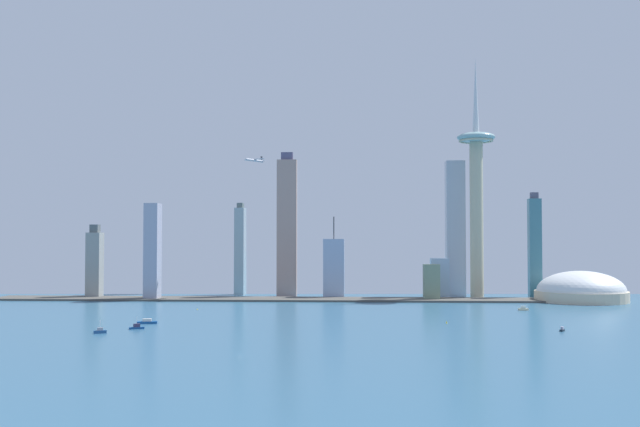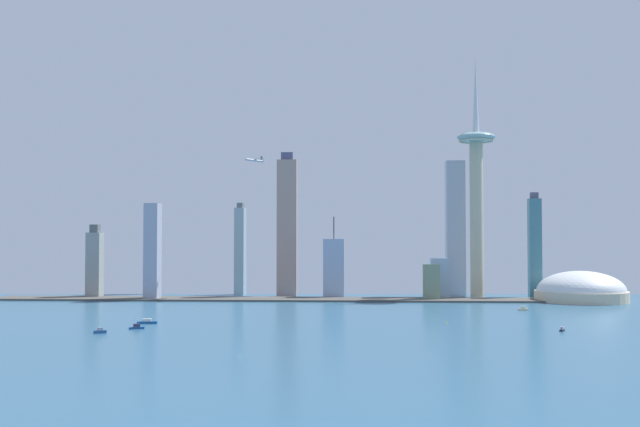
# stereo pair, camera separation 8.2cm
# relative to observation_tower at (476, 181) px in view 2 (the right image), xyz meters

# --- Properties ---
(ground_plane) EXTENTS (6000.00, 6000.00, 0.00)m
(ground_plane) POSITION_rel_observation_tower_xyz_m (-223.18, -461.64, -147.12)
(ground_plane) COLOR #2F5D7C
(waterfront_pier) EXTENTS (743.42, 55.55, 2.26)m
(waterfront_pier) POSITION_rel_observation_tower_xyz_m (-223.18, -35.30, -145.99)
(waterfront_pier) COLOR #4D4B46
(waterfront_pier) RESTS_ON ground
(observation_tower) EXTENTS (47.67, 47.67, 303.16)m
(observation_tower) POSITION_rel_observation_tower_xyz_m (0.00, 0.00, 0.00)
(observation_tower) COLOR #BBB596
(observation_tower) RESTS_ON ground
(stadium_dome) EXTENTS (107.81, 107.81, 47.74)m
(stadium_dome) POSITION_rel_observation_tower_xyz_m (116.32, -38.02, -136.02)
(stadium_dome) COLOR beige
(stadium_dome) RESTS_ON ground
(skyscraper_0) EXTENTS (12.73, 25.98, 122.81)m
(skyscraper_0) POSITION_rel_observation_tower_xyz_m (-306.25, 49.82, -87.82)
(skyscraper_0) COLOR #91A9B0
(skyscraper_0) RESTS_ON ground
(skyscraper_1) EXTENTS (13.44, 26.22, 151.20)m
(skyscraper_1) POSITION_rel_observation_tower_xyz_m (-430.74, 65.53, -75.18)
(skyscraper_1) COLOR slate
(skyscraper_1) RESTS_ON ground
(skyscraper_2) EXTENTS (19.03, 20.67, 43.65)m
(skyscraper_2) POSITION_rel_observation_tower_xyz_m (-59.54, -29.99, -125.30)
(skyscraper_2) COLOR gray
(skyscraper_2) RESTS_ON ground
(skyscraper_3) EXTENTS (22.52, 17.60, 50.29)m
(skyscraper_3) POSITION_rel_observation_tower_xyz_m (-46.24, 1.91, -121.97)
(skyscraper_3) COLOR #98B2CD
(skyscraper_3) RESTS_ON ground
(skyscraper_4) EXTENTS (15.48, 13.14, 133.62)m
(skyscraper_4) POSITION_rel_observation_tower_xyz_m (75.50, 17.07, -82.80)
(skyscraper_4) COLOR teal
(skyscraper_4) RESTS_ON ground
(skyscraper_5) EXTENTS (24.13, 20.91, 175.86)m
(skyscraper_5) POSITION_rel_observation_tower_xyz_m (-22.22, 33.96, -59.19)
(skyscraper_5) COLOR #ACB2BF
(skyscraper_5) RESTS_ON ground
(skyscraper_6) EXTENTS (25.72, 12.49, 187.79)m
(skyscraper_6) POSITION_rel_observation_tower_xyz_m (-241.09, 25.46, -56.32)
(skyscraper_6) COLOR tan
(skyscraper_6) RESTS_ON ground
(skyscraper_7) EXTENTS (17.02, 21.80, 118.14)m
(skyscraper_7) POSITION_rel_observation_tower_xyz_m (-400.34, -39.02, -88.05)
(skyscraper_7) COLOR #9EA1B8
(skyscraper_7) RESTS_ON ground
(skyscraper_8) EXTENTS (26.26, 21.62, 102.84)m
(skyscraper_8) POSITION_rel_observation_tower_xyz_m (-179.08, 1.51, -109.83)
(skyscraper_8) COLOR #97ABCD
(skyscraper_8) RESTS_ON ground
(skyscraper_9) EXTENTS (17.63, 18.39, 92.69)m
(skyscraper_9) POSITION_rel_observation_tower_xyz_m (-481.60, -14.11, -103.89)
(skyscraper_9) COLOR gray
(skyscraper_9) RESTS_ON ground
(boat_0) EXTENTS (12.64, 8.13, 10.20)m
(boat_0) POSITION_rel_observation_tower_xyz_m (-329.14, -334.30, -145.55)
(boat_0) COLOR navy
(boat_0) RESTS_ON ground
(boat_1) EXTENTS (5.66, 7.20, 3.66)m
(boat_1) POSITION_rel_observation_tower_xyz_m (15.15, -330.85, -145.81)
(boat_1) COLOR #172530
(boat_1) RESTS_ON ground
(boat_3) EXTENTS (9.64, 7.01, 10.72)m
(boat_3) POSITION_rel_observation_tower_xyz_m (-348.93, -364.50, -145.39)
(boat_3) COLOR navy
(boat_3) RESTS_ON ground
(boat_4) EXTENTS (17.87, 8.46, 4.36)m
(boat_4) POSITION_rel_observation_tower_xyz_m (-331.73, -295.94, -145.53)
(boat_4) COLOR navy
(boat_4) RESTS_ON ground
(boat_5) EXTENTS (10.58, 4.98, 4.60)m
(boat_5) POSITION_rel_observation_tower_xyz_m (22.99, -154.47, -145.44)
(boat_5) COLOR beige
(boat_5) RESTS_ON ground
(channel_buoy_0) EXTENTS (1.35, 1.35, 2.00)m
(channel_buoy_0) POSITION_rel_observation_tower_xyz_m (-70.55, -278.75, -146.12)
(channel_buoy_0) COLOR yellow
(channel_buoy_0) RESTS_ON ground
(channel_buoy_1) EXTENTS (1.23, 1.23, 1.51)m
(channel_buoy_1) POSITION_rel_observation_tower_xyz_m (-316.49, -165.00, -146.37)
(channel_buoy_1) COLOR yellow
(channel_buoy_1) RESTS_ON ground
(airplane) EXTENTS (29.99, 30.35, 8.01)m
(airplane) POSITION_rel_observation_tower_xyz_m (-280.43, 1.36, 28.14)
(airplane) COLOR silver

